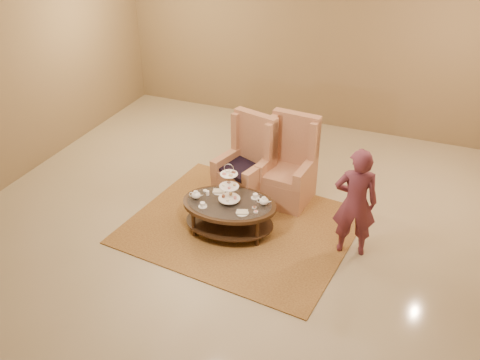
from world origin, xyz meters
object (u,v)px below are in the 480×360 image
at_px(armchair_left, 247,171).
at_px(person, 355,203).
at_px(tea_table, 229,208).
at_px(armchair_right, 289,172).

height_order(armchair_left, person, person).
distance_m(tea_table, person, 1.72).
distance_m(armchair_right, person, 1.55).
bearing_deg(armchair_right, tea_table, -108.07).
relative_size(armchair_right, person, 0.87).
relative_size(tea_table, armchair_left, 1.07).
height_order(tea_table, armchair_right, armchair_right).
relative_size(tea_table, person, 0.92).
bearing_deg(person, armchair_right, -52.72).
distance_m(armchair_left, armchair_right, 0.64).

